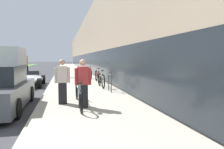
{
  "coord_description": "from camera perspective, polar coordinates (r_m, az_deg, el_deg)",
  "views": [
    {
      "loc": [
        4.13,
        -4.42,
        1.73
      ],
      "look_at": [
        8.35,
        13.08,
        0.3
      ],
      "focal_mm": 32.0,
      "sensor_mm": 36.0,
      "label": 1
    }
  ],
  "objects": [
    {
      "name": "sidewalk_slab",
      "position": [
        25.49,
        -11.47,
        0.75
      ],
      "size": [
        3.68,
        70.0,
        0.16
      ],
      "color": "#B2AA99",
      "rests_on": "ground"
    },
    {
      "name": "storefront_facade",
      "position": [
        34.36,
        -0.43,
        7.62
      ],
      "size": [
        10.01,
        70.0,
        7.14
      ],
      "color": "gray",
      "rests_on": "ground"
    },
    {
      "name": "tandem_bicycle",
      "position": [
        6.86,
        -9.53,
        -5.6
      ],
      "size": [
        0.52,
        2.78,
        0.87
      ],
      "color": "black",
      "rests_on": "sidewalk_slab"
    },
    {
      "name": "person_rider",
      "position": [
        6.45,
        -8.27,
        -2.56
      ],
      "size": [
        0.53,
        0.21,
        1.56
      ],
      "color": "black",
      "rests_on": "sidewalk_slab"
    },
    {
      "name": "person_bystander",
      "position": [
        7.15,
        -13.98,
        -1.97
      ],
      "size": [
        0.53,
        0.21,
        1.56
      ],
      "color": "black",
      "rests_on": "sidewalk_slab"
    },
    {
      "name": "bike_rack_hoop",
      "position": [
        9.54,
        -0.6,
        -1.85
      ],
      "size": [
        0.05,
        0.6,
        0.84
      ],
      "color": "#4C4C51",
      "rests_on": "sidewalk_slab"
    },
    {
      "name": "cruiser_bike_nearest",
      "position": [
        11.03,
        -3.11,
        -1.53
      ],
      "size": [
        0.52,
        1.92,
        0.98
      ],
      "color": "black",
      "rests_on": "sidewalk_slab"
    },
    {
      "name": "cruiser_bike_middle",
      "position": [
        13.56,
        -4.17,
        -0.4
      ],
      "size": [
        0.52,
        1.89,
        0.97
      ],
      "color": "black",
      "rests_on": "sidewalk_slab"
    },
    {
      "name": "cruiser_bike_farthest",
      "position": [
        15.79,
        -6.28,
        0.28
      ],
      "size": [
        0.52,
        1.79,
        0.97
      ],
      "color": "black",
      "rests_on": "sidewalk_slab"
    },
    {
      "name": "vintage_roadster_curbside",
      "position": [
        13.62,
        -22.74,
        -1.41
      ],
      "size": [
        1.77,
        3.97,
        0.93
      ],
      "color": "white",
      "rests_on": "ground"
    },
    {
      "name": "moving_truck",
      "position": [
        25.67,
        -26.59,
        3.56
      ],
      "size": [
        2.54,
        6.3,
        2.97
      ],
      "color": "orange",
      "rests_on": "ground"
    }
  ]
}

